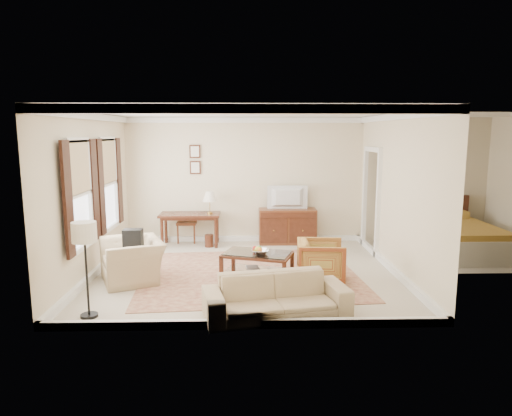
{
  "coord_description": "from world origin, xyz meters",
  "views": [
    {
      "loc": [
        -0.02,
        -8.13,
        2.54
      ],
      "look_at": [
        0.2,
        0.3,
        1.15
      ],
      "focal_mm": 32.0,
      "sensor_mm": 36.0,
      "label": 1
    }
  ],
  "objects_px": {
    "coffee_table": "(257,259)",
    "sofa": "(276,289)",
    "club_armchair": "(132,253)",
    "sideboard": "(287,226)",
    "writing_desk": "(190,218)",
    "striped_armchair": "(321,259)",
    "tv": "(288,190)"
  },
  "relations": [
    {
      "from": "coffee_table",
      "to": "striped_armchair",
      "type": "xyz_separation_m",
      "value": [
        1.09,
        -0.12,
        0.02
      ]
    },
    {
      "from": "sideboard",
      "to": "sofa",
      "type": "bearing_deg",
      "value": -97.43
    },
    {
      "from": "writing_desk",
      "to": "coffee_table",
      "type": "distance_m",
      "value": 2.92
    },
    {
      "from": "coffee_table",
      "to": "sofa",
      "type": "distance_m",
      "value": 1.62
    },
    {
      "from": "striped_armchair",
      "to": "club_armchair",
      "type": "height_order",
      "value": "club_armchair"
    },
    {
      "from": "writing_desk",
      "to": "sideboard",
      "type": "xyz_separation_m",
      "value": [
        2.23,
        0.16,
        -0.23
      ]
    },
    {
      "from": "writing_desk",
      "to": "sofa",
      "type": "distance_m",
      "value": 4.46
    },
    {
      "from": "sideboard",
      "to": "striped_armchair",
      "type": "height_order",
      "value": "sideboard"
    },
    {
      "from": "sofa",
      "to": "writing_desk",
      "type": "bearing_deg",
      "value": 100.62
    },
    {
      "from": "tv",
      "to": "coffee_table",
      "type": "bearing_deg",
      "value": 73.72
    },
    {
      "from": "striped_armchair",
      "to": "tv",
      "type": "bearing_deg",
      "value": 11.78
    },
    {
      "from": "striped_armchair",
      "to": "coffee_table",
      "type": "bearing_deg",
      "value": 88.97
    },
    {
      "from": "coffee_table",
      "to": "tv",
      "type": "bearing_deg",
      "value": 73.72
    },
    {
      "from": "sofa",
      "to": "coffee_table",
      "type": "bearing_deg",
      "value": 86.27
    },
    {
      "from": "club_armchair",
      "to": "sofa",
      "type": "height_order",
      "value": "club_armchair"
    },
    {
      "from": "writing_desk",
      "to": "tv",
      "type": "relative_size",
      "value": 1.53
    },
    {
      "from": "sideboard",
      "to": "writing_desk",
      "type": "bearing_deg",
      "value": -176.0
    },
    {
      "from": "club_armchair",
      "to": "writing_desk",
      "type": "bearing_deg",
      "value": 141.42
    },
    {
      "from": "sideboard",
      "to": "sofa",
      "type": "distance_m",
      "value": 4.32
    },
    {
      "from": "writing_desk",
      "to": "tv",
      "type": "xyz_separation_m",
      "value": [
        2.23,
        0.14,
        0.62
      ]
    },
    {
      "from": "sideboard",
      "to": "striped_armchair",
      "type": "xyz_separation_m",
      "value": [
        0.32,
        -2.8,
        -0.0
      ]
    },
    {
      "from": "writing_desk",
      "to": "sideboard",
      "type": "height_order",
      "value": "sideboard"
    },
    {
      "from": "tv",
      "to": "club_armchair",
      "type": "distance_m",
      "value": 4.02
    },
    {
      "from": "club_armchair",
      "to": "striped_armchair",
      "type": "bearing_deg",
      "value": 64.75
    },
    {
      "from": "coffee_table",
      "to": "striped_armchair",
      "type": "height_order",
      "value": "striped_armchair"
    },
    {
      "from": "tv",
      "to": "coffee_table",
      "type": "relative_size",
      "value": 0.67
    },
    {
      "from": "writing_desk",
      "to": "striped_armchair",
      "type": "xyz_separation_m",
      "value": [
        2.55,
        -2.64,
        -0.23
      ]
    },
    {
      "from": "writing_desk",
      "to": "sofa",
      "type": "relative_size",
      "value": 0.68
    },
    {
      "from": "writing_desk",
      "to": "sofa",
      "type": "bearing_deg",
      "value": -67.97
    },
    {
      "from": "sofa",
      "to": "tv",
      "type": "bearing_deg",
      "value": 71.12
    },
    {
      "from": "writing_desk",
      "to": "club_armchair",
      "type": "bearing_deg",
      "value": -105.83
    },
    {
      "from": "club_armchair",
      "to": "sofa",
      "type": "xyz_separation_m",
      "value": [
        2.38,
        -1.63,
        -0.09
      ]
    }
  ]
}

